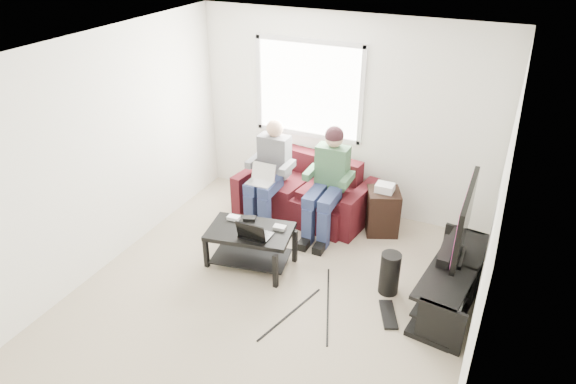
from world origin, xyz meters
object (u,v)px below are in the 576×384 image
at_px(tv, 465,220).
at_px(subwoofer, 390,273).
at_px(sofa, 306,194).
at_px(tv_stand, 452,285).
at_px(end_table, 383,211).
at_px(coffee_table, 250,239).

relative_size(tv, subwoofer, 2.27).
bearing_deg(sofa, tv, -24.09).
height_order(sofa, tv, tv).
relative_size(tv_stand, tv, 1.39).
bearing_deg(tv, end_table, 137.94).
height_order(sofa, end_table, sofa).
relative_size(coffee_table, tv, 0.94).
bearing_deg(coffee_table, end_table, 48.05).
distance_m(sofa, subwoofer, 1.85).
relative_size(coffee_table, end_table, 1.51).
bearing_deg(subwoofer, sofa, 141.77).
xyz_separation_m(tv, subwoofer, (-0.63, -0.21, -0.71)).
distance_m(coffee_table, tv, 2.32).
bearing_deg(tv_stand, coffee_table, -172.54).
bearing_deg(end_table, tv_stand, -44.91).
bearing_deg(coffee_table, tv, 10.00).
xyz_separation_m(tv_stand, tv, (-0.00, 0.10, 0.73)).
bearing_deg(sofa, coffee_table, -95.67).
relative_size(sofa, end_table, 2.65).
xyz_separation_m(sofa, tv_stand, (2.08, -1.03, -0.08)).
bearing_deg(tv_stand, tv, 91.47).
distance_m(tv_stand, tv, 0.74).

